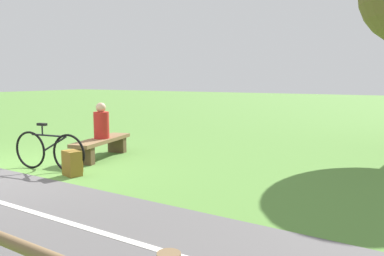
# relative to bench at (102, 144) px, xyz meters

# --- Properties ---
(ground_plane) EXTENTS (80.00, 80.00, 0.00)m
(ground_plane) POSITION_rel_bench_xyz_m (1.96, -0.60, -0.31)
(ground_plane) COLOR #548438
(paved_path) EXTENTS (3.71, 36.06, 0.02)m
(paved_path) POSITION_rel_bench_xyz_m (3.22, 3.40, -0.31)
(paved_path) COLOR #565454
(paved_path) RESTS_ON ground_plane
(path_centre_line) EXTENTS (1.23, 31.98, 0.00)m
(path_centre_line) POSITION_rel_bench_xyz_m (3.22, 3.40, -0.30)
(path_centre_line) COLOR silver
(path_centre_line) RESTS_ON paved_path
(bench) EXTENTS (1.92, 0.87, 0.45)m
(bench) POSITION_rel_bench_xyz_m (0.00, 0.00, 0.00)
(bench) COLOR brown
(bench) RESTS_ON ground_plane
(person_seated) EXTENTS (0.41, 0.41, 0.81)m
(person_seated) POSITION_rel_bench_xyz_m (-0.01, -0.00, 0.49)
(person_seated) COLOR #B2231E
(person_seated) RESTS_ON bench
(bicycle) EXTENTS (0.27, 1.71, 0.93)m
(bicycle) POSITION_rel_bench_xyz_m (1.43, -0.02, 0.08)
(bicycle) COLOR black
(bicycle) RESTS_ON ground_plane
(backpack) EXTENTS (0.35, 0.39, 0.47)m
(backpack) POSITION_rel_bench_xyz_m (1.47, 0.67, -0.08)
(backpack) COLOR olive
(backpack) RESTS_ON ground_plane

